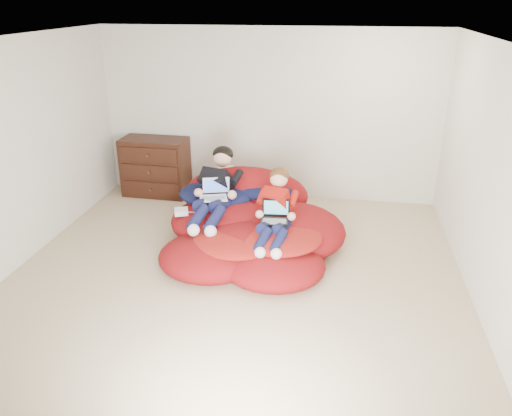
{
  "coord_description": "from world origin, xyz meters",
  "views": [
    {
      "loc": [
        1.03,
        -4.72,
        2.89
      ],
      "look_at": [
        0.18,
        0.32,
        0.7
      ],
      "focal_mm": 35.0,
      "sensor_mm": 36.0,
      "label": 1
    }
  ],
  "objects": [
    {
      "name": "room_shell",
      "position": [
        0.0,
        0.0,
        0.22
      ],
      "size": [
        5.1,
        5.1,
        2.77
      ],
      "color": "tan",
      "rests_on": "ground"
    },
    {
      "name": "younger_boy",
      "position": [
        0.38,
        0.52,
        0.64
      ],
      "size": [
        0.4,
        1.04,
        0.73
      ],
      "color": "#AF170F",
      "rests_on": "beanbag_pile"
    },
    {
      "name": "older_boy",
      "position": [
        -0.43,
        0.99,
        0.69
      ],
      "size": [
        0.46,
        1.33,
        0.75
      ],
      "color": "black",
      "rests_on": "beanbag_pile"
    },
    {
      "name": "power_adapter",
      "position": [
        -0.82,
        0.7,
        0.42
      ],
      "size": [
        0.21,
        0.21,
        0.06
      ],
      "primitive_type": "cube",
      "rotation": [
        0.0,
        0.0,
        0.34
      ],
      "color": "white",
      "rests_on": "beanbag_pile"
    },
    {
      "name": "dresser",
      "position": [
        -1.71,
        2.24,
        0.45
      ],
      "size": [
        1.01,
        0.57,
        0.89
      ],
      "color": "#32180E",
      "rests_on": "ground"
    },
    {
      "name": "laptop_black",
      "position": [
        0.38,
        0.46,
        0.57
      ],
      "size": [
        0.33,
        0.28,
        0.23
      ],
      "color": "black",
      "rests_on": "younger_boy"
    },
    {
      "name": "beanbag_pile",
      "position": [
        0.04,
        0.76,
        0.25
      ],
      "size": [
        2.23,
        2.3,
        0.84
      ],
      "color": "maroon",
      "rests_on": "ground"
    },
    {
      "name": "laptop_white",
      "position": [
        -0.43,
        0.86,
        0.64
      ],
      "size": [
        0.38,
        0.39,
        0.24
      ],
      "color": "white",
      "rests_on": "older_boy"
    },
    {
      "name": "cream_pillow",
      "position": [
        -0.42,
        1.56,
        0.62
      ],
      "size": [
        0.44,
        0.28,
        0.28
      ],
      "primitive_type": "ellipsoid",
      "color": "white",
      "rests_on": "beanbag_pile"
    }
  ]
}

